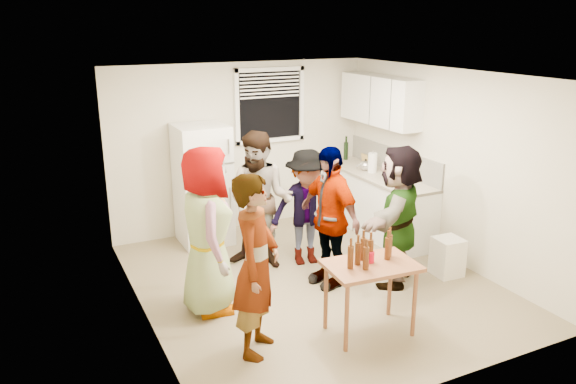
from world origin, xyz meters
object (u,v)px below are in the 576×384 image
trash_bin (448,256)px  guest_stripe (258,349)px  red_cup (370,262)px  guest_orange (395,281)px  refrigerator (203,185)px  blue_cup (406,189)px  guest_back_left (261,265)px  guest_back_right (306,262)px  wine_bottle (346,159)px  beer_bottle_table (363,260)px  guest_black (328,283)px  beer_bottle_counter (396,185)px  guest_grey (210,308)px  kettle (365,170)px  serving_table (368,331)px

trash_bin → guest_stripe: bearing=-169.7°
red_cup → guest_orange: size_ratio=0.07×
refrigerator → blue_cup: (2.34, -1.57, 0.05)m
guest_back_left → guest_back_right: 0.59m
wine_bottle → beer_bottle_table: 3.71m
refrigerator → guest_back_left: (0.40, -1.14, -0.85)m
guest_black → beer_bottle_counter: bearing=104.7°
guest_grey → kettle: bearing=-53.8°
trash_bin → wine_bottle: bearing=87.3°
wine_bottle → guest_back_right: size_ratio=0.19×
trash_bin → refrigerator: bearing=134.5°
kettle → red_cup: 3.08m
refrigerator → red_cup: size_ratio=15.26×
refrigerator → trash_bin: refrigerator is taller
blue_cup → red_cup: bearing=-136.7°
beer_bottle_counter → guest_stripe: beer_bottle_counter is taller
guest_grey → guest_stripe: size_ratio=1.04×
trash_bin → red_cup: red_cup is taller
beer_bottle_table → guest_orange: 1.44m
guest_stripe → wine_bottle: bearing=-4.4°
kettle → serving_table: (-1.67, -2.63, -0.90)m
kettle → guest_orange: (-0.71, -1.78, -0.90)m
kettle → guest_back_right: 1.87m
guest_grey → red_cup: bearing=-120.8°
serving_table → guest_orange: (0.96, 0.85, 0.00)m
serving_table → guest_grey: 1.76m
blue_cup → guest_back_right: blue_cup is taller
red_cup → guest_grey: red_cup is taller
guest_stripe → guest_black: (1.34, 0.96, 0.00)m
beer_bottle_table → guest_stripe: bearing=175.9°
refrigerator → guest_grey: size_ratio=0.92×
kettle → guest_black: (-1.48, -1.47, -0.90)m
refrigerator → red_cup: 3.18m
trash_bin → beer_bottle_table: (-1.67, -0.59, 0.51)m
guest_black → guest_grey: bearing=-99.8°
beer_bottle_table → guest_black: beer_bottle_table is taller
blue_cup → guest_orange: blue_cup is taller
refrigerator → beer_bottle_counter: size_ratio=8.04×
red_cup → guest_black: (0.18, 1.12, -0.76)m
beer_bottle_counter → guest_grey: bearing=-168.2°
guest_back_right → wine_bottle: bearing=55.0°
guest_stripe → guest_back_right: bearing=-2.1°
beer_bottle_counter → blue_cup: size_ratio=1.60×
blue_cup → guest_stripe: (-2.77, -1.35, -0.90)m
wine_bottle → trash_bin: bearing=-92.7°
refrigerator → trash_bin: size_ratio=3.52×
beer_bottle_counter → guest_back_right: (-1.38, 0.03, -0.90)m
refrigerator → beer_bottle_counter: bearing=-29.6°
refrigerator → guest_back_right: 1.83m
kettle → beer_bottle_table: (-1.70, -2.51, -0.14)m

